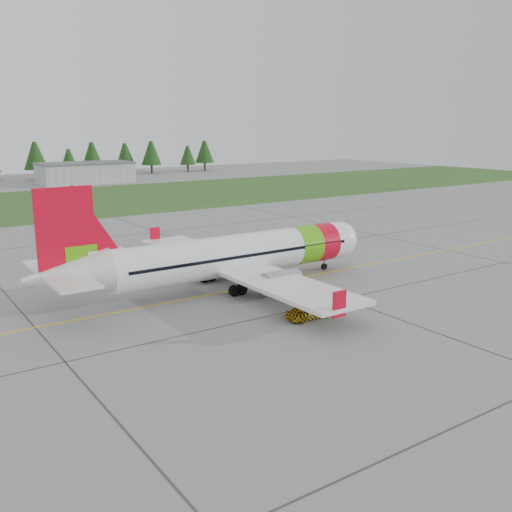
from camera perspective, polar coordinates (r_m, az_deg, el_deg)
ground at (r=46.55m, az=-0.44°, el=-6.40°), size 320.00×320.00×0.00m
aircraft at (r=55.15m, az=-2.49°, el=0.02°), size 35.30×32.33×10.71m
follow_me_car at (r=46.35m, az=5.26°, el=-4.03°), size 1.33×1.57×3.87m
grass_strip at (r=121.95m, az=-22.54°, el=4.73°), size 320.00×50.00×0.03m
taxi_guideline at (r=53.05m, az=-5.27°, el=-3.99°), size 120.00×0.25×0.02m
hangar_east at (r=162.70m, az=-16.67°, el=7.92°), size 24.00×12.00×5.20m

